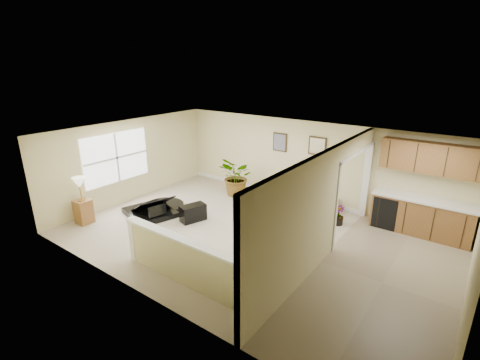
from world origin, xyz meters
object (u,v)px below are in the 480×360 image
Objects in this scene: loveseat at (315,198)px; palm_plant at (237,177)px; lamp_stand at (82,204)px; piano_bench at (193,213)px; small_plant at (338,216)px; piano at (151,196)px; accent_table at (277,188)px.

loveseat is 1.05× the size of palm_plant.
loveseat is 6.52m from lamp_stand.
loveseat reaches higher than piano_bench.
palm_plant reaches higher than piano_bench.
piano_bench is 3.91m from small_plant.
piano is 1.80m from lamp_stand.
piano_bench is at bearing -85.95° from palm_plant.
piano reaches higher than small_plant.
piano is at bearing -152.05° from small_plant.
palm_plant is at bearing 179.51° from loveseat.
lamp_stand reaches higher than small_plant.
lamp_stand is at bearing -148.24° from loveseat.
palm_plant reaches higher than loveseat.
lamp_stand reaches higher than loveseat.
piano is at bearing -152.60° from loveseat.
piano_bench is at bearing -147.21° from small_plant.
loveseat reaches higher than small_plant.
small_plant reaches higher than piano_bench.
loveseat is 1.19m from small_plant.
loveseat is (3.61, 3.12, -0.24)m from piano.
palm_plant reaches higher than accent_table.
piano is 1.20× the size of loveseat.
piano_bench is 2.84m from accent_table.
piano is 3.41× the size of small_plant.
piano_bench is at bearing 38.61° from lamp_stand.
palm_plant is 4.58m from lamp_stand.
small_plant is at bearing 35.27° from lamp_stand.
loveseat is 1.24m from accent_table.
accent_table is (2.39, 2.93, -0.12)m from piano.
piano reaches higher than palm_plant.
piano_bench is 0.45× the size of loveseat.
loveseat is at bearing 144.50° from small_plant.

